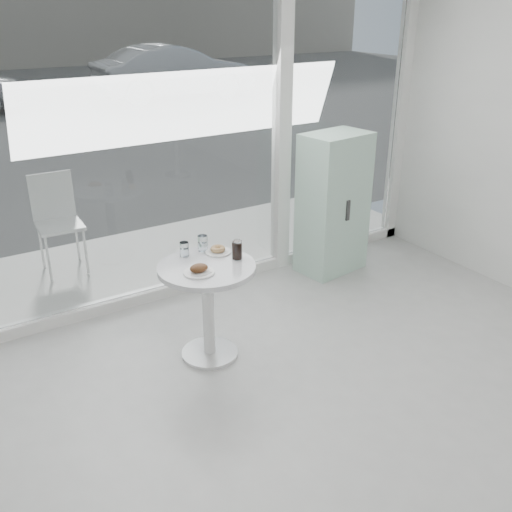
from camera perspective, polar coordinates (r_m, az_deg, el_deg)
ground at (r=3.65m, az=18.34°, el=-21.24°), size 6.00×6.00×0.00m
storefront at (r=5.08m, az=-5.34°, el=14.80°), size 5.00×0.14×3.00m
main_table at (r=4.26m, az=-4.87°, el=-3.62°), size 0.72×0.72×0.77m
patio_deck at (r=6.23m, az=-8.71°, el=0.18°), size 5.60×1.60×0.05m
mint_cabinet at (r=5.69m, az=7.71°, el=5.18°), size 0.70×0.51×1.40m
patio_chair at (r=5.92m, az=-19.29°, el=3.73°), size 0.43×0.43×0.96m
car_silver at (r=16.71m, az=-8.17°, el=17.74°), size 4.39×1.53×1.45m
plate_fritter at (r=4.04m, az=-5.69°, el=-1.36°), size 0.22×0.22×0.07m
plate_donut at (r=4.35m, az=-3.83°, el=0.57°), size 0.20×0.20×0.05m
water_tumbler_a at (r=4.31m, az=-7.18°, el=0.60°), size 0.07×0.07×0.11m
water_tumbler_b at (r=4.38m, az=-5.36°, el=1.19°), size 0.08×0.08×0.12m
cola_glass at (r=4.23m, az=-1.92°, el=0.59°), size 0.08×0.08×0.14m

